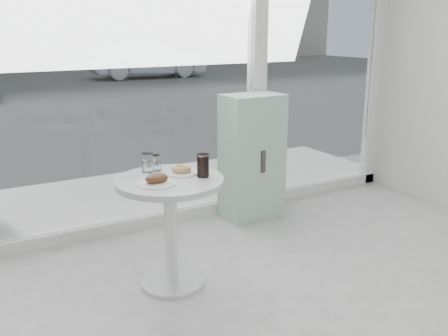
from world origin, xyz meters
TOP-DOWN VIEW (x-y plane):
  - storefront at (0.07, 3.00)m, footprint 5.00×0.14m
  - main_table at (-0.50, 1.90)m, footprint 0.72×0.72m
  - patio_deck at (0.00, 3.80)m, footprint 5.60×1.60m
  - street at (0.00, 16.00)m, footprint 40.00×24.00m
  - mint_cabinet at (0.68, 2.73)m, footprint 0.54×0.38m
  - car_silver at (4.76, 15.84)m, footprint 4.05×1.57m
  - plate_fritter at (-0.62, 1.83)m, footprint 0.24×0.24m
  - plate_donut at (-0.38, 1.97)m, footprint 0.23×0.23m
  - water_tumbler_a at (-0.56, 2.12)m, footprint 0.08×0.08m
  - water_tumbler_b at (-0.50, 2.13)m, footprint 0.07×0.07m
  - cola_glass at (-0.29, 1.83)m, footprint 0.08×0.08m

SIDE VIEW (x-z plane):
  - street at x=0.00m, z-range 0.00..0.00m
  - patio_deck at x=0.00m, z-range 0.00..0.05m
  - main_table at x=-0.50m, z-range 0.17..0.94m
  - mint_cabinet at x=0.68m, z-range 0.00..1.15m
  - car_silver at x=4.76m, z-range 0.00..1.32m
  - plate_donut at x=-0.38m, z-range 0.76..0.82m
  - plate_fritter at x=-0.62m, z-range 0.76..0.83m
  - water_tumbler_b at x=-0.50m, z-range 0.76..0.87m
  - water_tumbler_a at x=-0.56m, z-range 0.76..0.89m
  - cola_glass at x=-0.29m, z-range 0.77..0.92m
  - storefront at x=0.07m, z-range 0.21..3.21m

